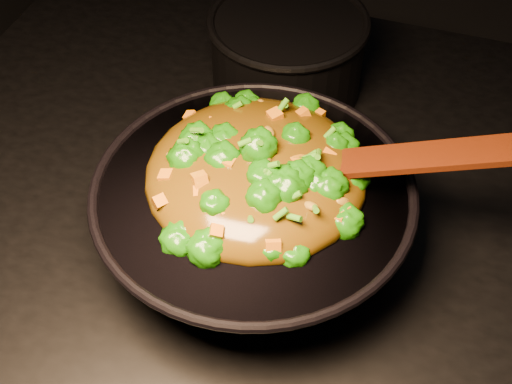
% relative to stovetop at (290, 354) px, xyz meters
% --- Properties ---
extents(stovetop, '(1.20, 0.90, 0.90)m').
position_rel_stovetop_xyz_m(stovetop, '(0.00, 0.00, 0.00)').
color(stovetop, black).
rests_on(stovetop, ground).
extents(wok, '(0.44, 0.44, 0.11)m').
position_rel_stovetop_xyz_m(wok, '(-0.03, -0.11, 0.50)').
color(wok, black).
rests_on(wok, stovetop).
extents(stir_fry, '(0.30, 0.30, 0.09)m').
position_rel_stovetop_xyz_m(stir_fry, '(-0.04, -0.09, 0.60)').
color(stir_fry, '#1C6C07').
rests_on(stir_fry, wok).
extents(spatula, '(0.28, 0.06, 0.12)m').
position_rel_stovetop_xyz_m(spatula, '(0.11, -0.06, 0.61)').
color(spatula, '#341304').
rests_on(spatula, wok).
extents(back_pot, '(0.28, 0.28, 0.13)m').
position_rel_stovetop_xyz_m(back_pot, '(-0.09, 0.21, 0.52)').
color(back_pot, black).
rests_on(back_pot, stovetop).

